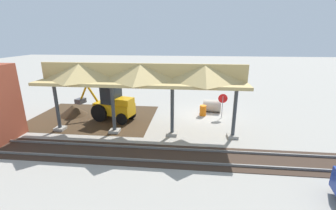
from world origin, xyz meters
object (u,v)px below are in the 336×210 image
at_px(stop_sign, 223,101).
at_px(concrete_pipe, 212,106).
at_px(backhoe, 112,105).
at_px(traffic_barrel, 203,111).

bearing_deg(stop_sign, concrete_pipe, -63.73).
distance_m(backhoe, traffic_barrel, 7.58).
bearing_deg(traffic_barrel, concrete_pipe, -126.15).
bearing_deg(backhoe, concrete_pipe, -160.46).
bearing_deg(traffic_barrel, stop_sign, 169.89).
bearing_deg(backhoe, stop_sign, -170.67).
height_order(backhoe, traffic_barrel, backhoe).
height_order(concrete_pipe, traffic_barrel, concrete_pipe).
bearing_deg(concrete_pipe, backhoe, 19.54).
xyz_separation_m(backhoe, traffic_barrel, (-7.33, -1.74, -0.81)).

